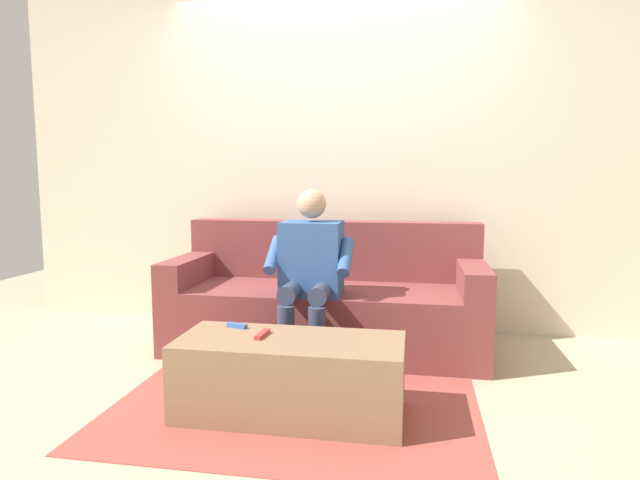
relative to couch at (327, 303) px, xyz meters
The scene contains 8 objects.
ground_plane 0.81m from the couch, 90.00° to the left, with size 8.00×8.00×0.00m, color tan.
back_wall 1.18m from the couch, 90.00° to the right, with size 5.09×0.06×2.70m, color beige.
couch is the anchor object (origin of this frame).
coffee_table 1.10m from the couch, 90.00° to the left, with size 1.09×0.48×0.38m.
person_solo_seated 0.49m from the couch, 83.67° to the left, with size 0.52×0.52×1.09m.
remote_red 1.09m from the couch, 82.31° to the left, with size 0.14×0.03×0.02m, color #B73333.
remote_blue 1.00m from the couch, 71.39° to the left, with size 0.11×0.03×0.02m, color #3860B7.
floor_rug 1.02m from the couch, 90.00° to the left, with size 1.84×1.38×0.01m, color #9E473D.
Camera 1 is at (-0.58, 3.40, 1.16)m, focal length 30.12 mm.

